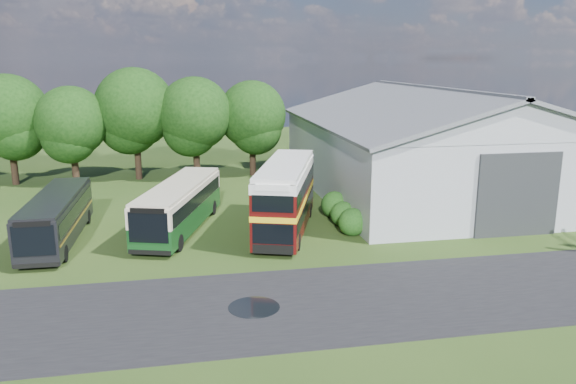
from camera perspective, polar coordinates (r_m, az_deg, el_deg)
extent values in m
plane|color=#1F3611|center=(27.20, -1.13, -8.79)|extent=(120.00, 120.00, 0.00)
cube|color=black|center=(25.18, 6.91, -10.78)|extent=(60.00, 8.00, 0.02)
cylinder|color=black|center=(24.28, -3.48, -11.66)|extent=(2.20, 2.20, 0.01)
cube|color=gray|center=(45.75, 14.20, 3.53)|extent=(18.00, 24.00, 5.50)
cube|color=#2D3033|center=(35.44, 22.33, -0.29)|extent=(5.20, 0.18, 5.00)
cylinder|color=black|center=(51.94, -26.08, 2.55)|extent=(0.56, 0.56, 3.42)
sphere|color=black|center=(51.41, -26.55, 7.12)|extent=(6.46, 6.46, 6.46)
cylinder|color=black|center=(49.90, -20.81, 2.44)|extent=(0.56, 0.56, 3.06)
sphere|color=black|center=(49.38, -21.17, 6.70)|extent=(5.78, 5.78, 5.78)
cylinder|color=black|center=(50.50, -14.99, 3.29)|extent=(0.56, 0.56, 3.60)
sphere|color=black|center=(49.95, -15.30, 8.26)|extent=(6.80, 6.80, 6.80)
cylinder|color=black|center=(49.41, -9.26, 3.19)|extent=(0.56, 0.56, 3.31)
sphere|color=black|center=(48.86, -9.44, 7.86)|extent=(6.26, 6.26, 6.26)
cylinder|color=black|center=(50.57, -3.61, 3.49)|extent=(0.56, 0.56, 3.17)
sphere|color=black|center=(50.05, -3.68, 7.86)|extent=(5.98, 5.98, 5.98)
sphere|color=#194714|center=(33.95, 6.52, -4.30)|extent=(1.70, 1.70, 1.70)
sphere|color=#194714|center=(35.77, 5.57, -3.35)|extent=(1.60, 1.60, 1.60)
sphere|color=#194714|center=(37.62, 4.72, -2.49)|extent=(1.80, 1.80, 1.80)
cube|color=#0F3714|center=(34.71, -10.95, -1.29)|extent=(5.57, 10.90, 2.65)
cube|color=#430A09|center=(33.71, -0.24, -0.31)|extent=(5.52, 10.21, 3.97)
cube|color=black|center=(34.61, -22.44, -2.30)|extent=(2.47, 10.01, 2.48)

